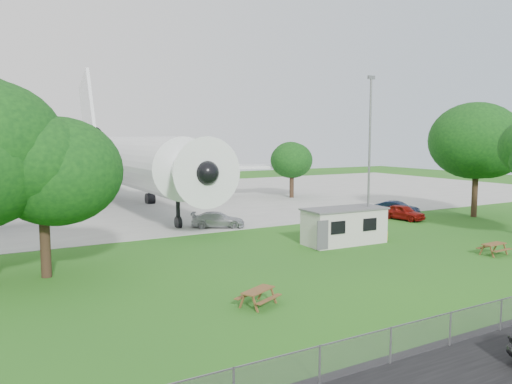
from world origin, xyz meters
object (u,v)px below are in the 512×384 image
picnic_west (258,306)px  picnic_east (493,255)px  airliner (123,159)px  site_cabin (344,226)px

picnic_west → picnic_east: size_ratio=1.00×
picnic_east → airliner: bearing=108.7°
airliner → site_cabin: (8.27, -29.32, -3.96)m
picnic_west → airliner: bearing=58.4°
picnic_east → picnic_west: bearing=-179.8°
airliner → picnic_east: (14.55, -36.98, -5.27)m
picnic_west → picnic_east: bearing=-22.6°
picnic_east → site_cabin: bearing=126.5°
site_cabin → picnic_west: site_cabin is taller
airliner → picnic_west: 38.53m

